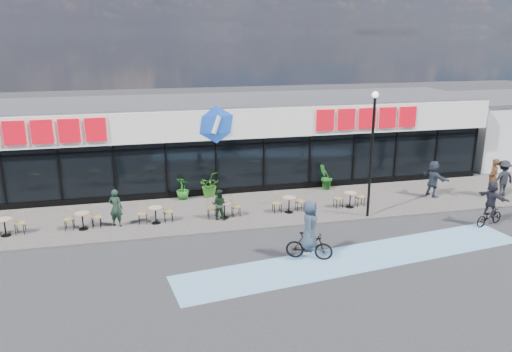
# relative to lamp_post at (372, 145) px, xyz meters

# --- Properties ---
(ground) EXTENTS (120.00, 120.00, 0.00)m
(ground) POSITION_rel_lamp_post_xyz_m (-6.19, -2.30, -3.41)
(ground) COLOR #28282B
(ground) RESTS_ON ground
(sidewalk) EXTENTS (44.00, 5.00, 0.10)m
(sidewalk) POSITION_rel_lamp_post_xyz_m (-6.19, 2.20, -3.36)
(sidewalk) COLOR #5E5854
(sidewalk) RESTS_ON ground
(bike_lane) EXTENTS (14.17, 4.13, 0.01)m
(bike_lane) POSITION_rel_lamp_post_xyz_m (-2.19, -3.80, -3.41)
(bike_lane) COLOR #689AC4
(bike_lane) RESTS_ON ground
(building) EXTENTS (30.60, 6.57, 4.75)m
(building) POSITION_rel_lamp_post_xyz_m (-6.19, 7.63, -1.07)
(building) COLOR black
(building) RESTS_ON ground
(neighbour_building) EXTENTS (9.20, 7.20, 4.11)m
(neighbour_building) POSITION_rel_lamp_post_xyz_m (14.31, 8.70, -1.35)
(neighbour_building) COLOR silver
(neighbour_building) RESTS_ON ground
(lamp_post) EXTENTS (0.28, 0.28, 5.63)m
(lamp_post) POSITION_rel_lamp_post_xyz_m (0.00, 0.00, 0.00)
(lamp_post) COLOR black
(lamp_post) RESTS_ON sidewalk
(bistro_set_1) EXTENTS (1.54, 0.62, 0.90)m
(bistro_set_1) POSITION_rel_lamp_post_xyz_m (-15.48, 1.37, -2.86)
(bistro_set_1) COLOR tan
(bistro_set_1) RESTS_ON sidewalk
(bistro_set_2) EXTENTS (1.54, 0.62, 0.90)m
(bistro_set_2) POSITION_rel_lamp_post_xyz_m (-12.45, 1.37, -2.86)
(bistro_set_2) COLOR tan
(bistro_set_2) RESTS_ON sidewalk
(bistro_set_3) EXTENTS (1.54, 0.62, 0.90)m
(bistro_set_3) POSITION_rel_lamp_post_xyz_m (-9.41, 1.37, -2.86)
(bistro_set_3) COLOR tan
(bistro_set_3) RESTS_ON sidewalk
(bistro_set_4) EXTENTS (1.54, 0.62, 0.90)m
(bistro_set_4) POSITION_rel_lamp_post_xyz_m (-6.38, 1.37, -2.86)
(bistro_set_4) COLOR tan
(bistro_set_4) RESTS_ON sidewalk
(bistro_set_5) EXTENTS (1.54, 0.62, 0.90)m
(bistro_set_5) POSITION_rel_lamp_post_xyz_m (-3.35, 1.37, -2.86)
(bistro_set_5) COLOR tan
(bistro_set_5) RESTS_ON sidewalk
(bistro_set_6) EXTENTS (1.54, 0.62, 0.90)m
(bistro_set_6) POSITION_rel_lamp_post_xyz_m (-0.31, 1.37, -2.86)
(bistro_set_6) COLOR tan
(bistro_set_6) RESTS_ON sidewalk
(potted_plant_left) EXTENTS (0.88, 0.88, 1.11)m
(potted_plant_left) POSITION_rel_lamp_post_xyz_m (-7.96, 4.34, -2.76)
(potted_plant_left) COLOR #21621C
(potted_plant_left) RESTS_ON sidewalk
(potted_plant_mid) EXTENTS (1.09, 1.22, 1.24)m
(potted_plant_mid) POSITION_rel_lamp_post_xyz_m (-6.65, 4.44, -2.69)
(potted_plant_mid) COLOR #2C671D
(potted_plant_mid) RESTS_ON sidewalk
(potted_plant_right) EXTENTS (0.90, 0.82, 1.35)m
(potted_plant_right) POSITION_rel_lamp_post_xyz_m (-0.44, 4.22, -2.64)
(potted_plant_right) COLOR #185418
(potted_plant_right) RESTS_ON sidewalk
(patron_left) EXTENTS (0.71, 0.60, 1.65)m
(patron_left) POSITION_rel_lamp_post_xyz_m (-11.06, 1.36, -2.49)
(patron_left) COLOR #1A2E22
(patron_left) RESTS_ON sidewalk
(patron_right) EXTENTS (0.83, 0.76, 1.39)m
(patron_right) POSITION_rel_lamp_post_xyz_m (-6.64, 1.14, -2.62)
(patron_right) COLOR black
(patron_right) RESTS_ON sidewalk
(pedestrian_a) EXTENTS (0.68, 0.83, 1.97)m
(pedestrian_a) POSITION_rel_lamp_post_xyz_m (7.38, 1.19, -2.33)
(pedestrian_a) COLOR #4A2F1A
(pedestrian_a) RESTS_ON sidewalk
(pedestrian_b) EXTENTS (0.91, 1.80, 1.86)m
(pedestrian_b) POSITION_rel_lamp_post_xyz_m (4.45, 1.91, -2.38)
(pedestrian_b) COLOR #293340
(pedestrian_b) RESTS_ON sidewalk
(pedestrian_c) EXTENTS (1.26, 0.78, 1.87)m
(pedestrian_c) POSITION_rel_lamp_post_xyz_m (7.91, 1.13, -2.38)
(pedestrian_c) COLOR black
(pedestrian_c) RESTS_ON sidewalk
(cyclist_a) EXTENTS (1.80, 1.18, 2.29)m
(cyclist_a) POSITION_rel_lamp_post_xyz_m (-4.00, -3.45, -2.45)
(cyclist_a) COLOR black
(cyclist_a) RESTS_ON ground
(cyclist_b) EXTENTS (1.72, 1.51, 2.00)m
(cyclist_b) POSITION_rel_lamp_post_xyz_m (4.78, -2.03, -2.53)
(cyclist_b) COLOR black
(cyclist_b) RESTS_ON ground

